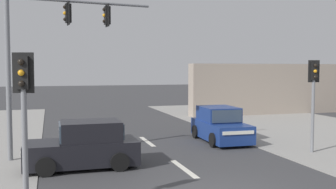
{
  "coord_description": "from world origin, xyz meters",
  "views": [
    {
      "loc": [
        -4.12,
        -8.84,
        3.21
      ],
      "look_at": [
        -0.23,
        4.0,
        2.35
      ],
      "focal_mm": 42.0,
      "sensor_mm": 36.0,
      "label": 1
    }
  ],
  "objects_px": {
    "traffic_signal_mast": "(46,43)",
    "pedestal_signal_left_kerb": "(24,108)",
    "hatchback_kerbside_parked": "(220,126)",
    "pedestal_signal_right_kerb": "(313,90)",
    "hatchback_crossing_left": "(84,146)"
  },
  "relations": [
    {
      "from": "pedestal_signal_right_kerb",
      "to": "pedestal_signal_left_kerb",
      "type": "relative_size",
      "value": 1.0
    },
    {
      "from": "pedestal_signal_right_kerb",
      "to": "hatchback_crossing_left",
      "type": "xyz_separation_m",
      "value": [
        -8.6,
        0.2,
        -1.71
      ]
    },
    {
      "from": "pedestal_signal_left_kerb",
      "to": "traffic_signal_mast",
      "type": "bearing_deg",
      "value": 85.92
    },
    {
      "from": "traffic_signal_mast",
      "to": "pedestal_signal_right_kerb",
      "type": "relative_size",
      "value": 1.69
    },
    {
      "from": "traffic_signal_mast",
      "to": "pedestal_signal_right_kerb",
      "type": "distance_m",
      "value": 10.1
    },
    {
      "from": "traffic_signal_mast",
      "to": "hatchback_kerbside_parked",
      "type": "bearing_deg",
      "value": 9.06
    },
    {
      "from": "traffic_signal_mast",
      "to": "pedestal_signal_left_kerb",
      "type": "xyz_separation_m",
      "value": [
        -0.44,
        -6.17,
        -1.73
      ]
    },
    {
      "from": "pedestal_signal_left_kerb",
      "to": "hatchback_crossing_left",
      "type": "relative_size",
      "value": 0.98
    },
    {
      "from": "traffic_signal_mast",
      "to": "pedestal_signal_left_kerb",
      "type": "relative_size",
      "value": 1.69
    },
    {
      "from": "pedestal_signal_left_kerb",
      "to": "pedestal_signal_right_kerb",
      "type": "bearing_deg",
      "value": 21.83
    },
    {
      "from": "pedestal_signal_right_kerb",
      "to": "hatchback_crossing_left",
      "type": "bearing_deg",
      "value": 178.64
    },
    {
      "from": "hatchback_kerbside_parked",
      "to": "pedestal_signal_left_kerb",
      "type": "bearing_deg",
      "value": -136.67
    },
    {
      "from": "traffic_signal_mast",
      "to": "hatchback_kerbside_parked",
      "type": "height_order",
      "value": "traffic_signal_mast"
    },
    {
      "from": "hatchback_kerbside_parked",
      "to": "hatchback_crossing_left",
      "type": "distance_m",
      "value": 6.93
    },
    {
      "from": "traffic_signal_mast",
      "to": "hatchback_crossing_left",
      "type": "height_order",
      "value": "traffic_signal_mast"
    }
  ]
}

